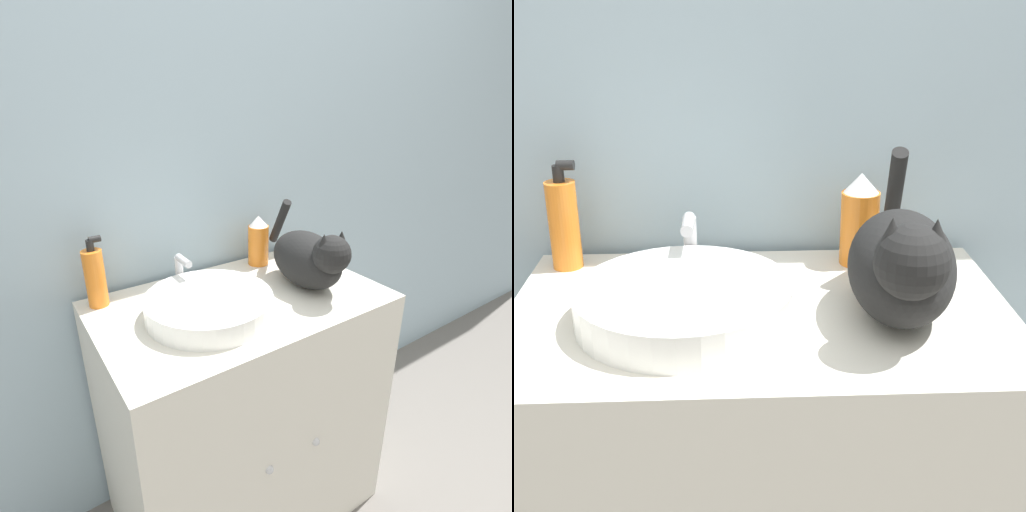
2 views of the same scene
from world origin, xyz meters
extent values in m
cube|color=#9EB7C6|center=(0.00, 0.55, 1.25)|extent=(6.00, 0.05, 2.50)
cube|color=silver|center=(0.00, 0.25, 0.41)|extent=(0.82, 0.51, 0.82)
sphere|color=silver|center=(-0.08, 0.00, 0.45)|extent=(0.02, 0.02, 0.02)
sphere|color=silver|center=(0.08, 0.00, 0.45)|extent=(0.02, 0.02, 0.02)
cylinder|color=white|center=(-0.12, 0.23, 0.85)|extent=(0.34, 0.34, 0.06)
cylinder|color=silver|center=(-0.12, 0.41, 0.87)|extent=(0.02, 0.02, 0.11)
cylinder|color=silver|center=(-0.12, 0.38, 0.93)|extent=(0.02, 0.07, 0.02)
cylinder|color=white|center=(-0.18, 0.41, 0.84)|extent=(0.03, 0.03, 0.03)
cylinder|color=white|center=(-0.06, 0.41, 0.84)|extent=(0.03, 0.03, 0.03)
ellipsoid|color=black|center=(0.22, 0.23, 0.90)|extent=(0.20, 0.30, 0.16)
sphere|color=black|center=(0.20, 0.11, 0.96)|extent=(0.12, 0.12, 0.11)
cone|color=black|center=(0.17, 0.11, 1.00)|extent=(0.04, 0.04, 0.04)
cone|color=black|center=(0.23, 0.11, 1.00)|extent=(0.04, 0.04, 0.04)
cylinder|color=black|center=(0.24, 0.39, 0.98)|extent=(0.04, 0.11, 0.17)
cylinder|color=orange|center=(-0.35, 0.45, 0.90)|extent=(0.05, 0.05, 0.16)
cylinder|color=black|center=(-0.35, 0.45, 1.00)|extent=(0.02, 0.02, 0.03)
cylinder|color=black|center=(-0.33, 0.45, 1.01)|extent=(0.03, 0.02, 0.02)
cylinder|color=orange|center=(0.19, 0.44, 0.89)|extent=(0.07, 0.07, 0.14)
cone|color=white|center=(0.19, 0.44, 0.98)|extent=(0.06, 0.06, 0.04)
camera|label=1|loc=(-0.54, -0.61, 1.36)|focal=28.00mm
camera|label=2|loc=(-0.03, -0.78, 1.33)|focal=50.00mm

